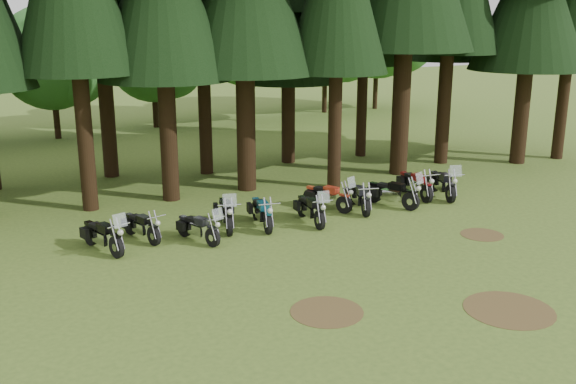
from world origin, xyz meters
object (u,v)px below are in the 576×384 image
motorcycle_3 (226,214)px  motorcycle_9 (415,185)px  motorcycle_2 (198,229)px  motorcycle_1 (141,227)px  motorcycle_6 (328,197)px  motorcycle_10 (443,184)px  motorcycle_7 (359,198)px  motorcycle_8 (392,194)px  motorcycle_5 (311,210)px  motorcycle_0 (103,236)px  motorcycle_4 (262,213)px

motorcycle_3 → motorcycle_9: 8.13m
motorcycle_2 → motorcycle_9: bearing=-13.1°
motorcycle_1 → motorcycle_3: (2.86, -0.17, 0.07)m
motorcycle_3 → motorcycle_6: size_ratio=1.08×
motorcycle_3 → motorcycle_10: size_ratio=0.98×
motorcycle_1 → motorcycle_7: 8.04m
motorcycle_7 → motorcycle_8: motorcycle_8 is taller
motorcycle_5 → motorcycle_6: bearing=46.0°
motorcycle_5 → motorcycle_7: bearing=18.4°
motorcycle_1 → motorcycle_0: bearing=-174.7°
motorcycle_3 → motorcycle_6: motorcycle_3 is taller
motorcycle_1 → motorcycle_4: motorcycle_4 is taller
motorcycle_2 → motorcycle_7: bearing=-14.6°
motorcycle_10 → motorcycle_4: bearing=-160.8°
motorcycle_0 → motorcycle_1: size_ratio=1.11×
motorcycle_0 → motorcycle_5: 7.01m
motorcycle_3 → motorcycle_4: bearing=-4.3°
motorcycle_5 → motorcycle_10: size_ratio=0.93×
motorcycle_1 → motorcycle_3: 2.87m
motorcycle_2 → motorcycle_8: 7.86m
motorcycle_0 → motorcycle_8: (10.72, -0.22, 0.02)m
motorcycle_1 → motorcycle_8: size_ratio=0.88×
motorcycle_3 → motorcycle_10: 9.13m
motorcycle_1 → motorcycle_6: motorcycle_6 is taller
motorcycle_4 → motorcycle_8: bearing=9.7°
motorcycle_9 → motorcycle_0: bearing=-170.2°
motorcycle_0 → motorcycle_9: size_ratio=0.93×
motorcycle_1 → motorcycle_7: motorcycle_7 is taller
motorcycle_0 → motorcycle_1: bearing=3.6°
motorcycle_6 → motorcycle_10: (4.94, -0.66, 0.05)m
motorcycle_5 → motorcycle_10: (6.31, 0.46, 0.05)m
motorcycle_9 → motorcycle_10: bearing=-18.3°
motorcycle_1 → motorcycle_4: (4.00, -0.58, 0.04)m
motorcycle_2 → motorcycle_9: size_ratio=0.84×
motorcycle_0 → motorcycle_4: (5.33, -0.08, -0.01)m
motorcycle_6 → motorcycle_9: size_ratio=0.91×
motorcycle_1 → motorcycle_2: (1.55, -1.02, 0.01)m
motorcycle_2 → motorcycle_3: motorcycle_3 is taller
motorcycle_2 → motorcycle_4: (2.45, 0.44, 0.04)m
motorcycle_2 → motorcycle_4: size_ratio=0.90×
motorcycle_3 → motorcycle_5: bearing=-1.5°
motorcycle_0 → motorcycle_6: size_ratio=1.03×
motorcycle_1 → motorcycle_9: 10.99m
motorcycle_8 → motorcycle_3: bearing=153.7°
motorcycle_8 → motorcycle_10: 2.58m
motorcycle_5 → motorcycle_6: (1.37, 1.12, -0.00)m
motorcycle_7 → motorcycle_10: motorcycle_10 is taller
motorcycle_3 → motorcycle_8: 6.56m
motorcycle_5 → motorcycle_2: bearing=-173.5°
motorcycle_8 → motorcycle_4: bearing=157.1°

